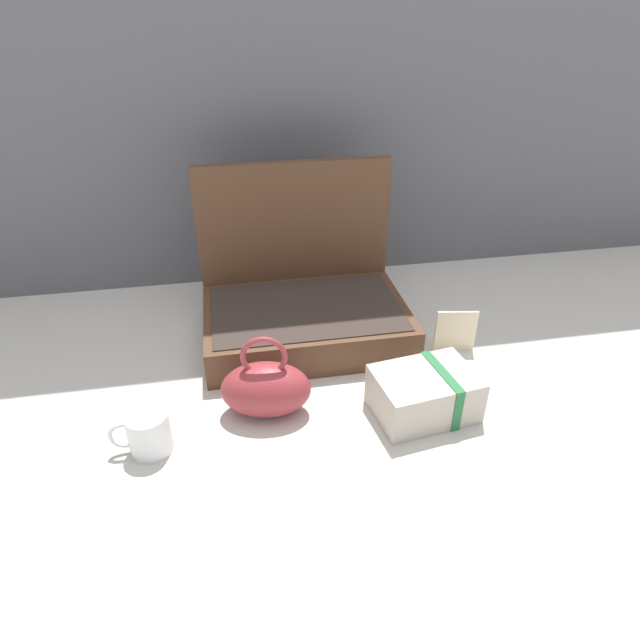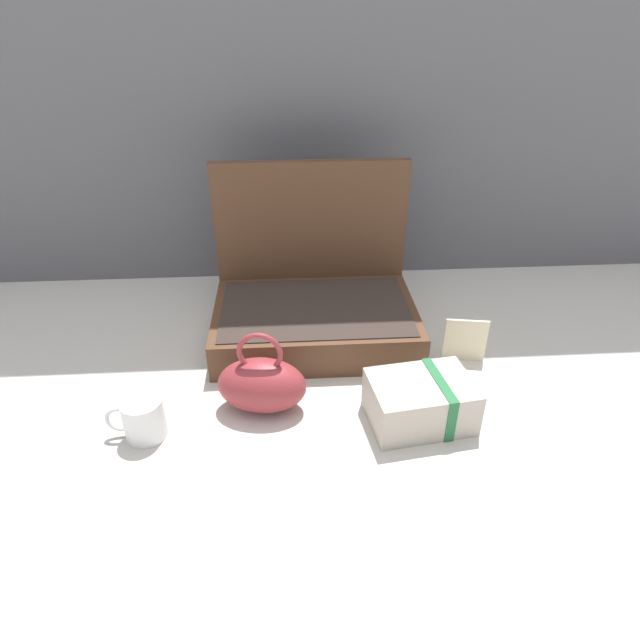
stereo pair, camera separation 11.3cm
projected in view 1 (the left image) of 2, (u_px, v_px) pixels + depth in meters
The scene contains 7 objects.
ground_plane at pixel (319, 380), 1.24m from camera, with size 6.00×6.00×0.00m, color beige.
back_wall at pixel (277, 21), 1.36m from camera, with size 3.20×0.06×1.40m, color #56565B.
open_suitcase at pixel (303, 303), 1.38m from camera, with size 0.50×0.36×0.41m.
teal_pouch_handbag at pixel (266, 388), 1.12m from camera, with size 0.20×0.14×0.19m.
cream_toiletry_bag at pixel (426, 393), 1.12m from camera, with size 0.22×0.17×0.10m.
coffee_mug at pixel (148, 432), 1.03m from camera, with size 0.12×0.08×0.09m.
info_card_left at pixel (455, 331), 1.31m from camera, with size 0.10×0.01×0.11m, color beige.
Camera 1 is at (-0.18, -0.97, 0.76)m, focal length 30.29 mm.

